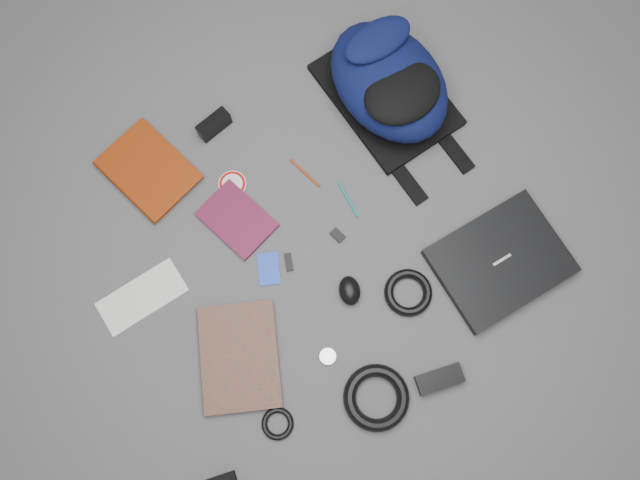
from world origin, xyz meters
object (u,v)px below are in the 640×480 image
backpack (389,82)px  textbook_red (123,194)px  compact_camera (214,125)px  power_brick (440,379)px  laptop (500,261)px  comic_book (200,361)px  dvd_case (237,220)px  mouse (350,291)px

backpack → textbook_red: bearing=167.9°
compact_camera → power_brick: size_ratio=0.82×
laptop → compact_camera: compact_camera is taller
backpack → comic_book: bearing=-157.9°
laptop → textbook_red: bearing=138.9°
compact_camera → textbook_red: bearing=177.6°
textbook_red → power_brick: power_brick is taller
comic_book → compact_camera: bearing=82.5°
dvd_case → mouse: mouse is taller
mouse → laptop: bearing=2.2°
mouse → power_brick: bearing=-54.0°
laptop → dvd_case: size_ratio=1.74×
backpack → dvd_case: size_ratio=2.26×
textbook_red → mouse: bearing=-69.7°
textbook_red → compact_camera: 0.33m
laptop → dvd_case: (-0.58, 0.47, -0.01)m
comic_book → power_brick: bearing=-10.6°
dvd_case → mouse: 0.38m
power_brick → mouse: bearing=117.3°
laptop → dvd_case: laptop is taller
textbook_red → power_brick: size_ratio=2.11×
textbook_red → power_brick: (0.51, -0.89, 0.00)m
comic_book → backpack: bearing=50.0°
dvd_case → compact_camera: compact_camera is taller
comic_book → mouse: mouse is taller
textbook_red → mouse: (0.42, -0.56, 0.01)m
laptop → power_brick: size_ratio=2.79×
backpack → compact_camera: size_ratio=4.41×
textbook_red → comic_book: size_ratio=0.91×
comic_book → mouse: (0.45, -0.03, 0.01)m
laptop → textbook_red: (-0.83, 0.70, -0.00)m
backpack → laptop: backpack is taller
dvd_case → comic_book: bearing=-149.6°
backpack → laptop: 0.60m
laptop → compact_camera: bearing=123.0°
dvd_case → power_brick: (0.26, -0.66, 0.01)m
compact_camera → mouse: 0.63m
backpack → compact_camera: backpack is taller
backpack → mouse: 0.61m
power_brick → dvd_case: bearing=123.6°
dvd_case → compact_camera: bearing=57.2°
power_brick → textbook_red: bearing=131.8°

